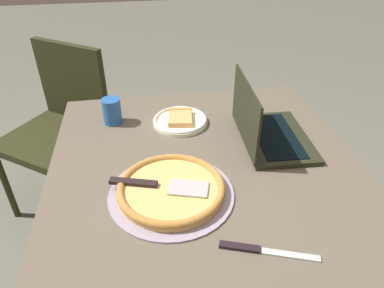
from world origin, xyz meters
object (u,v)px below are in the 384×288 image
at_px(pizza_plate, 180,120).
at_px(drink_cup, 112,111).
at_px(chair_near, 62,121).
at_px(table_knife, 258,250).
at_px(pizza_tray, 171,189).
at_px(dining_table, 207,183).
at_px(laptop, 266,130).

height_order(pizza_plate, drink_cup, drink_cup).
bearing_deg(chair_near, pizza_plate, 138.27).
bearing_deg(table_knife, pizza_tray, -51.46).
distance_m(pizza_tray, drink_cup, 0.49).
bearing_deg(pizza_plate, dining_table, 99.82).
bearing_deg(pizza_plate, table_knife, 99.78).
distance_m(dining_table, pizza_plate, 0.31).
bearing_deg(pizza_tray, chair_near, -61.83).
bearing_deg(pizza_plate, drink_cup, -9.97).
bearing_deg(dining_table, pizza_plate, -80.18).
bearing_deg(dining_table, chair_near, -52.37).
distance_m(laptop, table_knife, 0.51).
height_order(laptop, pizza_tray, laptop).
distance_m(dining_table, pizza_tray, 0.19).
relative_size(pizza_tray, drink_cup, 3.68).
distance_m(pizza_plate, drink_cup, 0.27).
relative_size(dining_table, pizza_tray, 2.97).
bearing_deg(table_knife, laptop, -110.21).
bearing_deg(drink_cup, dining_table, 132.19).
distance_m(pizza_plate, pizza_tray, 0.42).
relative_size(table_knife, chair_near, 0.27).
bearing_deg(dining_table, drink_cup, -47.81).
relative_size(laptop, table_knife, 1.47).
xyz_separation_m(laptop, table_knife, (0.18, 0.48, -0.04)).
xyz_separation_m(laptop, pizza_tray, (0.37, 0.24, -0.03)).
bearing_deg(drink_cup, table_knife, 118.20).
xyz_separation_m(pizza_plate, pizza_tray, (0.08, 0.41, 0.01)).
bearing_deg(table_knife, dining_table, -80.24).
relative_size(pizza_plate, pizza_tray, 0.57).
xyz_separation_m(table_knife, chair_near, (0.68, -1.16, -0.24)).
bearing_deg(pizza_plate, laptop, 149.11).
xyz_separation_m(dining_table, drink_cup, (0.31, -0.34, 0.12)).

